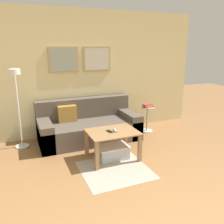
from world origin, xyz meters
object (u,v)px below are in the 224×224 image
Objects in this scene: floor_lamp at (17,98)px; book_stack at (148,106)px; coffee_table at (113,137)px; storage_bin at (113,152)px; cell_phone at (110,131)px; remote_control at (115,130)px; couch at (88,126)px; side_table at (147,117)px.

book_stack is at bearing -0.85° from floor_lamp.
coffee_table reaches higher than storage_bin.
coffee_table is 0.11m from cell_phone.
remote_control is (0.05, -0.00, 0.11)m from coffee_table.
couch is 1.45m from floor_lamp.
coffee_table is at bearing -83.23° from couch.
side_table is at bearing 37.27° from storage_bin.
floor_lamp is at bearing 179.15° from book_stack.
coffee_table is (0.12, -0.99, 0.12)m from couch.
cell_phone is at bearing -143.83° from side_table.
couch reaches higher than storage_bin.
side_table is 1.51m from remote_control.
book_stack is 1.65× the size of cell_phone.
side_table reaches higher than remote_control.
floor_lamp reaches higher than cell_phone.
couch is 1.00m from coffee_table.
coffee_table is 5.44× the size of remote_control.
floor_lamp reaches higher than remote_control.
side_table is 3.73× the size of remote_control.
remote_control is at bearing -33.85° from floor_lamp.
cell_phone is at bearing 172.85° from coffee_table.
coffee_table is 1.54m from side_table.
storage_bin is 0.38m from cell_phone.
storage_bin is 3.71× the size of cell_phone.
book_stack reaches higher than remote_control.
couch is 3.51× the size of side_table.
couch is at bearing 177.70° from side_table.
coffee_table is 0.55× the size of floor_lamp.
side_table is (1.34, -0.05, 0.06)m from couch.
cell_phone is (-1.27, -0.91, -0.10)m from book_stack.
cell_phone is at bearing -85.98° from couch.
storage_bin is 1.59m from book_stack.
remote_control is (-1.17, -0.94, 0.16)m from side_table.
floor_lamp is at bearing 156.56° from remote_control.
remote_control reaches higher than cell_phone.
couch reaches higher than remote_control.
coffee_table is 1.57× the size of storage_bin.
coffee_table is 0.27m from storage_bin.
remote_control is (-1.17, -0.92, -0.09)m from book_stack.
couch is at bearing 97.16° from storage_bin.
side_table is 1.58m from cell_phone.
floor_lamp reaches higher than storage_bin.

